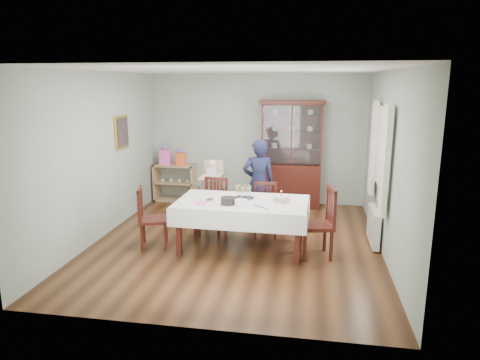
% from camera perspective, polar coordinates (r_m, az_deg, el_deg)
% --- Properties ---
extents(floor, '(5.00, 5.00, 0.00)m').
position_cam_1_polar(floor, '(6.97, -0.52, -8.32)').
color(floor, '#593319').
rests_on(floor, ground).
extents(room_shell, '(5.00, 5.00, 5.00)m').
position_cam_1_polar(room_shell, '(7.06, 0.20, 6.26)').
color(room_shell, '#9EAA99').
rests_on(room_shell, floor).
extents(dining_table, '(2.03, 1.20, 0.76)m').
position_cam_1_polar(dining_table, '(6.61, 0.29, -5.97)').
color(dining_table, '#431710').
rests_on(dining_table, floor).
extents(china_cabinet, '(1.30, 0.48, 2.18)m').
position_cam_1_polar(china_cabinet, '(8.77, 6.88, 3.63)').
color(china_cabinet, '#431710').
rests_on(china_cabinet, floor).
extents(sideboard, '(0.90, 0.38, 0.80)m').
position_cam_1_polar(sideboard, '(9.38, -8.67, -0.32)').
color(sideboard, tan).
rests_on(sideboard, floor).
extents(picture_frame, '(0.04, 0.48, 0.58)m').
position_cam_1_polar(picture_frame, '(7.98, -15.50, 6.17)').
color(picture_frame, gold).
rests_on(picture_frame, room_shell).
extents(window, '(0.04, 1.02, 1.22)m').
position_cam_1_polar(window, '(6.85, 18.57, 4.08)').
color(window, white).
rests_on(window, room_shell).
extents(curtain_left, '(0.07, 0.30, 1.55)m').
position_cam_1_polar(curtain_left, '(6.25, 18.81, 2.34)').
color(curtain_left, silver).
rests_on(curtain_left, room_shell).
extents(curtain_right, '(0.07, 0.30, 1.55)m').
position_cam_1_polar(curtain_right, '(7.46, 17.34, 4.06)').
color(curtain_right, silver).
rests_on(curtain_right, room_shell).
extents(radiator, '(0.10, 0.80, 0.55)m').
position_cam_1_polar(radiator, '(7.13, 17.37, -5.87)').
color(radiator, white).
rests_on(radiator, floor).
extents(chair_far_left, '(0.48, 0.48, 0.95)m').
position_cam_1_polar(chair_far_left, '(7.26, -3.63, -5.09)').
color(chair_far_left, '#431710').
rests_on(chair_far_left, floor).
extents(chair_far_right, '(0.44, 0.44, 0.89)m').
position_cam_1_polar(chair_far_right, '(7.17, 3.38, -5.46)').
color(chair_far_right, '#431710').
rests_on(chair_far_right, floor).
extents(chair_end_left, '(0.53, 0.53, 0.95)m').
position_cam_1_polar(chair_end_left, '(6.85, -11.54, -6.43)').
color(chair_end_left, '#431710').
rests_on(chair_end_left, floor).
extents(chair_end_right, '(0.56, 0.56, 1.04)m').
position_cam_1_polar(chair_end_right, '(6.44, 10.18, -7.39)').
color(chair_end_right, '#431710').
rests_on(chair_end_right, floor).
extents(woman, '(0.65, 0.50, 1.57)m').
position_cam_1_polar(woman, '(7.57, 2.49, -0.38)').
color(woman, black).
rests_on(woman, floor).
extents(high_chair, '(0.51, 0.51, 1.13)m').
position_cam_1_polar(high_chair, '(8.07, -3.64, -2.08)').
color(high_chair, black).
rests_on(high_chair, floor).
extents(champagne_tray, '(0.34, 0.34, 0.21)m').
position_cam_1_polar(champagne_tray, '(6.62, 0.42, -1.95)').
color(champagne_tray, silver).
rests_on(champagne_tray, dining_table).
extents(birthday_cake, '(0.27, 0.27, 0.18)m').
position_cam_1_polar(birthday_cake, '(6.45, 5.51, -2.56)').
color(birthday_cake, white).
rests_on(birthday_cake, dining_table).
extents(plate_stack_dark, '(0.29, 0.29, 0.10)m').
position_cam_1_polar(plate_stack_dark, '(6.32, -1.61, -2.78)').
color(plate_stack_dark, black).
rests_on(plate_stack_dark, dining_table).
extents(plate_stack_white, '(0.26, 0.26, 0.09)m').
position_cam_1_polar(plate_stack_white, '(6.26, 0.18, -3.05)').
color(plate_stack_white, white).
rests_on(plate_stack_white, dining_table).
extents(napkin_stack, '(0.16, 0.16, 0.02)m').
position_cam_1_polar(napkin_stack, '(6.40, -5.18, -3.05)').
color(napkin_stack, '#F85BB1').
rests_on(napkin_stack, dining_table).
extents(cutlery, '(0.12, 0.17, 0.01)m').
position_cam_1_polar(cutlery, '(6.58, -4.38, -2.60)').
color(cutlery, silver).
rests_on(cutlery, dining_table).
extents(cake_knife, '(0.26, 0.19, 0.01)m').
position_cam_1_polar(cake_knife, '(6.18, 2.78, -3.62)').
color(cake_knife, silver).
rests_on(cake_knife, dining_table).
extents(gift_bag_pink, '(0.24, 0.17, 0.43)m').
position_cam_1_polar(gift_bag_pink, '(9.31, -9.97, 3.24)').
color(gift_bag_pink, '#F85BB1').
rests_on(gift_bag_pink, sideboard).
extents(gift_bag_orange, '(0.21, 0.16, 0.36)m').
position_cam_1_polar(gift_bag_orange, '(9.21, -7.91, 3.02)').
color(gift_bag_orange, '#F25A26').
rests_on(gift_bag_orange, sideboard).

